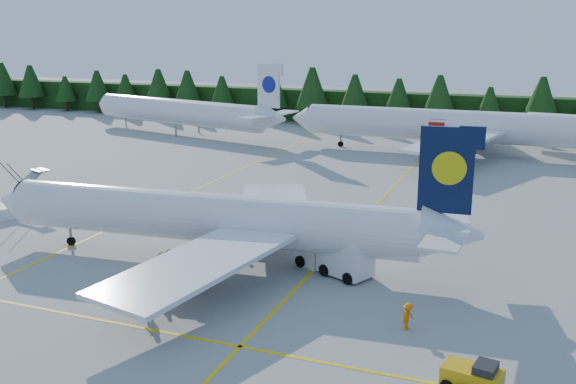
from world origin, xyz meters
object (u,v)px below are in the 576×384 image
(airliner_red, at_px, (433,125))
(baggage_tug, at_px, (474,377))
(airliner_navy, at_px, (199,218))
(airstairs, at_px, (5,206))
(service_truck, at_px, (334,253))

(airliner_red, bearing_deg, baggage_tug, -79.59)
(airliner_navy, distance_m, airstairs, 23.67)
(service_truck, bearing_deg, airliner_red, 115.86)
(airstairs, xyz_separation_m, service_truck, (33.50, -3.07, 0.57))
(airliner_red, distance_m, service_truck, 50.16)
(baggage_tug, bearing_deg, airstairs, 170.68)
(airliner_red, xyz_separation_m, service_truck, (0.77, -50.09, -2.51))
(airstairs, bearing_deg, airliner_red, 76.84)
(airstairs, bearing_deg, airliner_navy, 11.55)
(airliner_navy, relative_size, airstairs, 5.77)
(baggage_tug, bearing_deg, service_truck, 140.99)
(airliner_navy, relative_size, airliner_red, 0.84)
(airliner_red, bearing_deg, airstairs, -125.03)
(airliner_red, height_order, baggage_tug, airliner_red)
(airliner_red, bearing_deg, airliner_navy, -100.76)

